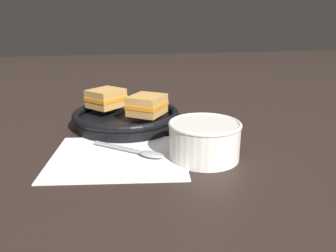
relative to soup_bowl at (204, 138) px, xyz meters
name	(u,v)px	position (x,y,z in m)	size (l,w,h in m)	color
ground_plane	(167,152)	(-0.07, 0.04, -0.04)	(4.00, 4.00, 0.00)	black
napkin	(118,156)	(-0.17, 0.04, -0.04)	(0.29, 0.26, 0.00)	white
soup_bowl	(204,138)	(0.00, 0.00, 0.00)	(0.14, 0.14, 0.07)	silver
spoon	(142,152)	(-0.12, 0.03, -0.03)	(0.14, 0.12, 0.01)	#9E9EA3
skillet	(126,118)	(-0.13, 0.23, -0.02)	(0.27, 0.37, 0.04)	black
sandwich_near_left	(147,105)	(-0.09, 0.19, 0.02)	(0.11, 0.11, 0.05)	#C18E47
sandwich_near_right	(106,98)	(-0.18, 0.28, 0.02)	(0.11, 0.11, 0.05)	#C18E47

